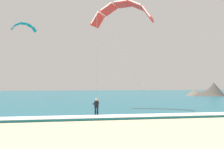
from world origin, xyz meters
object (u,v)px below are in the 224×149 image
(surfboard, at_px, (96,117))
(kitesurfer, at_px, (96,107))
(kite_distant, at_px, (24,26))
(kite_primary, at_px, (122,11))

(surfboard, height_order, kitesurfer, kitesurfer)
(kitesurfer, bearing_deg, surfboard, -80.26)
(surfboard, distance_m, kite_distant, 38.81)
(kite_distant, bearing_deg, kite_primary, -66.32)
(kitesurfer, xyz_separation_m, kite_primary, (3.39, 4.26, 9.86))
(surfboard, height_order, kite_distant, kite_distant)
(surfboard, relative_size, kite_primary, 0.14)
(surfboard, bearing_deg, kite_primary, 51.63)
(surfboard, xyz_separation_m, kite_primary, (3.38, 4.28, 10.77))
(kitesurfer, height_order, kite_distant, kite_distant)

